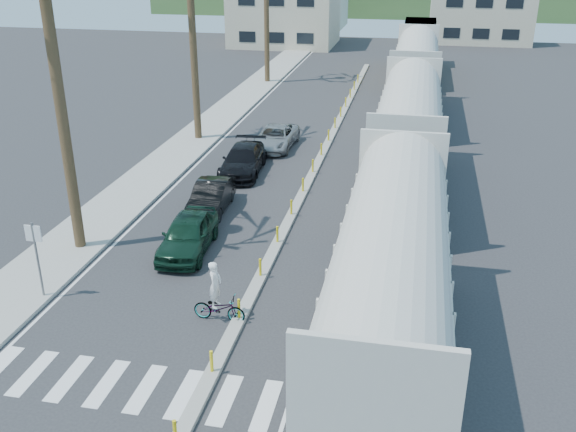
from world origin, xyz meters
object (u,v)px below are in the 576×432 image
object	(u,v)px
street_sign	(36,250)
cyclist	(218,302)
car_lead	(188,234)
car_second	(211,197)

from	to	relation	value
street_sign	cyclist	xyz separation A→B (m)	(6.61, -0.09, -1.26)
car_lead	car_second	size ratio (longest dim) A/B	1.07
street_sign	cyclist	distance (m)	6.73
car_lead	cyclist	bearing A→B (deg)	-64.05
street_sign	cyclist	bearing A→B (deg)	-0.80
car_second	cyclist	size ratio (longest dim) A/B	1.98
car_lead	cyclist	xyz separation A→B (m)	(2.78, -4.78, -0.07)
street_sign	car_second	world-z (taller)	street_sign
car_second	street_sign	bearing A→B (deg)	-114.48
car_lead	street_sign	bearing A→B (deg)	-133.55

